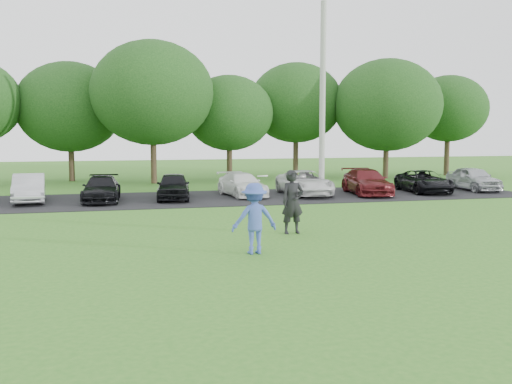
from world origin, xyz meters
TOP-DOWN VIEW (x-y plane):
  - ground at (0.00, 0.00)m, footprint 100.00×100.00m
  - parking_lot at (0.00, 13.00)m, footprint 32.00×6.50m
  - utility_pole at (5.58, 12.67)m, footprint 0.28×0.28m
  - frisbee_player at (-0.76, 0.58)m, footprint 1.21×0.72m
  - camera_bystander at (1.09, 3.13)m, footprint 0.77×0.55m
  - parked_cars at (0.80, 12.95)m, footprint 30.43×4.96m
  - tree_row at (1.51, 22.76)m, footprint 42.39×9.85m

SIDE VIEW (x-z plane):
  - ground at x=0.00m, z-range 0.00..0.00m
  - parking_lot at x=0.00m, z-range 0.00..0.03m
  - parked_cars at x=0.80m, z-range 0.00..1.26m
  - frisbee_player at x=-0.76m, z-range -0.11..1.98m
  - camera_bystander at x=1.09m, z-range 0.00..1.99m
  - utility_pole at x=5.58m, z-range 0.00..9.38m
  - tree_row at x=1.51m, z-range 0.59..9.23m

